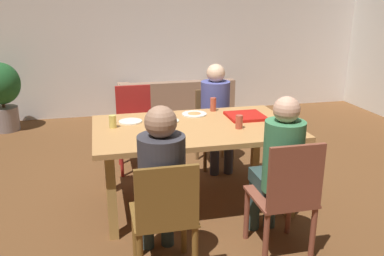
{
  "coord_description": "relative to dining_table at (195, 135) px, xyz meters",
  "views": [
    {
      "loc": [
        -0.81,
        -3.37,
        1.86
      ],
      "look_at": [
        0.0,
        0.1,
        0.72
      ],
      "focal_mm": 37.79,
      "sensor_mm": 36.0,
      "label": 1
    }
  ],
  "objects": [
    {
      "name": "chair_2",
      "position": [
        0.45,
        0.97,
        -0.22
      ],
      "size": [
        0.38,
        0.43,
        0.86
      ],
      "color": "brown",
      "rests_on": "ground"
    },
    {
      "name": "couch",
      "position": [
        0.33,
        2.72,
        -0.43
      ],
      "size": [
        1.71,
        0.91,
        0.7
      ],
      "color": "#916F59",
      "rests_on": "ground"
    },
    {
      "name": "plate_3",
      "position": [
        -0.22,
        0.18,
        0.09
      ],
      "size": [
        0.23,
        0.23,
        0.03
      ],
      "color": "white",
      "rests_on": "dining_table"
    },
    {
      "name": "drinking_glass_2",
      "position": [
        0.3,
        0.45,
        0.15
      ],
      "size": [
        0.06,
        0.06,
        0.14
      ],
      "primitive_type": "cylinder",
      "color": "#B34932",
      "rests_on": "dining_table"
    },
    {
      "name": "dining_table",
      "position": [
        0.0,
        0.0,
        0.0
      ],
      "size": [
        1.8,
        1.09,
        0.78
      ],
      "color": "#BF864B",
      "rests_on": "ground"
    },
    {
      "name": "person_2",
      "position": [
        0.45,
        0.83,
        0.01
      ],
      "size": [
        0.33,
        0.5,
        1.19
      ],
      "color": "#313443",
      "rests_on": "ground"
    },
    {
      "name": "back_wall",
      "position": [
        0.0,
        3.37,
        0.61
      ],
      "size": [
        7.61,
        0.12,
        2.6
      ],
      "primitive_type": "cube",
      "color": "silver",
      "rests_on": "ground"
    },
    {
      "name": "plate_1",
      "position": [
        -0.55,
        0.24,
        0.09
      ],
      "size": [
        0.21,
        0.21,
        0.01
      ],
      "color": "white",
      "rests_on": "dining_table"
    },
    {
      "name": "pizza_box_0",
      "position": [
        0.54,
        0.15,
        0.1
      ],
      "size": [
        0.34,
        0.34,
        0.03
      ],
      "color": "red",
      "rests_on": "dining_table"
    },
    {
      "name": "chair_3",
      "position": [
        -0.45,
        1.04,
        -0.16
      ],
      "size": [
        0.42,
        0.4,
        0.94
      ],
      "color": "#AA2320",
      "rests_on": "ground"
    },
    {
      "name": "potted_plant",
      "position": [
        -2.19,
        2.83,
        -0.1
      ],
      "size": [
        0.55,
        0.55,
        1.01
      ],
      "color": "gray",
      "rests_on": "ground"
    },
    {
      "name": "plate_2",
      "position": [
        0.08,
        0.36,
        0.1
      ],
      "size": [
        0.24,
        0.24,
        0.03
      ],
      "color": "white",
      "rests_on": "dining_table"
    },
    {
      "name": "chair_0",
      "position": [
        -0.45,
        -1.01,
        -0.21
      ],
      "size": [
        0.43,
        0.42,
        0.89
      ],
      "color": "brown",
      "rests_on": "ground"
    },
    {
      "name": "drinking_glass_1",
      "position": [
        -0.72,
        0.11,
        0.14
      ],
      "size": [
        0.06,
        0.06,
        0.11
      ],
      "primitive_type": "cylinder",
      "color": "#E1CA5F",
      "rests_on": "dining_table"
    },
    {
      "name": "person_1",
      "position": [
        0.45,
        -0.8,
        0.01
      ],
      "size": [
        0.29,
        0.51,
        1.22
      ],
      "color": "#2C4240",
      "rests_on": "ground"
    },
    {
      "name": "plate_0",
      "position": [
        -0.33,
        -0.12,
        0.09
      ],
      "size": [
        0.23,
        0.23,
        0.01
      ],
      "color": "white",
      "rests_on": "dining_table"
    },
    {
      "name": "drinking_glass_0",
      "position": [
        0.36,
        -0.17,
        0.15
      ],
      "size": [
        0.06,
        0.06,
        0.12
      ],
      "primitive_type": "cylinder",
      "color": "#B44533",
      "rests_on": "dining_table"
    },
    {
      "name": "person_0",
      "position": [
        -0.45,
        -0.87,
        0.02
      ],
      "size": [
        0.32,
        0.52,
        1.22
      ],
      "color": "#2C3B3D",
      "rests_on": "ground"
    },
    {
      "name": "ground_plane",
      "position": [
        0.0,
        0.0,
        -0.69
      ],
      "size": [
        20.0,
        20.0,
        0.0
      ],
      "primitive_type": "plane",
      "color": "brown"
    },
    {
      "name": "chair_1",
      "position": [
        0.45,
        -0.96,
        -0.19
      ],
      "size": [
        0.43,
        0.45,
        0.93
      ],
      "color": "brown",
      "rests_on": "ground"
    }
  ]
}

